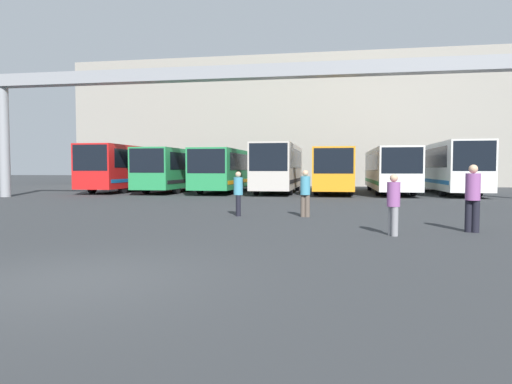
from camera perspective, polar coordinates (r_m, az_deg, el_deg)
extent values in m
plane|color=#2D3033|center=(7.55, -22.09, -10.35)|extent=(200.00, 200.00, 0.00)
cube|color=gray|center=(50.66, 5.42, 8.25)|extent=(46.00, 12.00, 12.78)
cylinder|color=gray|center=(31.24, -28.95, 5.44)|extent=(0.60, 0.60, 6.52)
cube|color=gray|center=(25.21, 0.72, 14.78)|extent=(31.78, 0.80, 0.70)
cube|color=red|center=(35.40, -15.96, 3.06)|extent=(2.58, 10.13, 2.97)
cube|color=black|center=(30.94, -20.05, 4.05)|extent=(2.38, 0.06, 1.66)
cube|color=black|center=(35.40, -15.97, 3.95)|extent=(2.61, 8.61, 1.25)
cube|color=#1966B2|center=(35.40, -15.94, 1.52)|extent=(2.61, 9.63, 0.24)
cylinder|color=black|center=(33.43, -19.79, 0.67)|extent=(0.28, 0.94, 0.94)
cylinder|color=black|center=(32.37, -16.30, 0.65)|extent=(0.28, 0.94, 0.94)
cylinder|color=black|center=(38.46, -15.61, 1.01)|extent=(0.28, 0.94, 0.94)
cylinder|color=black|center=(37.55, -12.49, 1.00)|extent=(0.28, 0.94, 0.94)
cube|color=#268C4C|center=(34.20, -9.94, 2.91)|extent=(2.48, 10.75, 2.71)
cube|color=black|center=(29.22, -13.51, 3.84)|extent=(2.28, 0.06, 1.52)
cube|color=black|center=(34.20, -9.95, 3.74)|extent=(2.51, 9.13, 1.14)
cube|color=black|center=(34.21, -9.93, 1.46)|extent=(2.51, 10.21, 0.24)
cylinder|color=black|center=(31.82, -13.58, 0.75)|extent=(0.28, 1.05, 1.05)
cylinder|color=black|center=(31.02, -9.93, 0.73)|extent=(0.28, 1.05, 1.05)
cylinder|color=black|center=(37.41, -9.92, 1.11)|extent=(0.28, 1.05, 1.05)
cylinder|color=black|center=(36.74, -6.75, 1.10)|extent=(0.28, 1.05, 1.05)
cube|color=#268C4C|center=(33.45, -3.55, 2.90)|extent=(2.59, 11.47, 2.65)
cube|color=black|center=(27.93, -6.27, 3.87)|extent=(2.39, 0.06, 1.48)
cube|color=black|center=(33.45, -3.55, 3.73)|extent=(2.62, 9.75, 1.11)
cube|color=orange|center=(33.46, -3.54, 1.45)|extent=(2.62, 10.89, 0.24)
cylinder|color=black|center=(30.67, -7.00, 0.64)|extent=(0.28, 0.95, 0.95)
cylinder|color=black|center=(30.09, -2.85, 0.61)|extent=(0.28, 0.95, 0.95)
cylinder|color=black|center=(36.86, -4.11, 1.04)|extent=(0.28, 0.95, 0.95)
cylinder|color=black|center=(36.38, -0.63, 1.02)|extent=(0.28, 0.95, 0.95)
cube|color=beige|center=(32.23, 2.86, 3.18)|extent=(2.51, 10.36, 2.96)
cube|color=black|center=(27.12, 1.54, 4.39)|extent=(2.31, 0.06, 1.66)
cube|color=black|center=(32.23, 2.87, 4.16)|extent=(2.54, 8.80, 1.25)
cube|color=black|center=(32.24, 2.86, 1.49)|extent=(2.54, 9.84, 0.24)
cylinder|color=black|center=(29.54, 0.06, 0.67)|extent=(0.28, 1.05, 1.05)
cylinder|color=black|center=(29.25, 4.30, 0.64)|extent=(0.28, 1.05, 1.05)
cylinder|color=black|center=(35.27, 1.66, 1.04)|extent=(0.28, 1.05, 1.05)
cylinder|color=black|center=(35.02, 5.21, 1.02)|extent=(0.28, 1.05, 1.05)
cube|color=orange|center=(32.21, 9.69, 2.86)|extent=(2.48, 10.80, 2.64)
cube|color=black|center=(26.83, 9.67, 3.87)|extent=(2.28, 0.06, 1.48)
cube|color=black|center=(32.21, 9.70, 3.71)|extent=(2.51, 9.18, 1.11)
cube|color=#1966B2|center=(32.22, 9.67, 1.35)|extent=(2.51, 10.26, 0.24)
cylinder|color=black|center=(29.23, 7.54, 0.61)|extent=(0.28, 1.04, 1.04)
cylinder|color=black|center=(29.23, 11.77, 0.57)|extent=(0.28, 1.04, 1.04)
cylinder|color=black|center=(35.27, 7.93, 1.01)|extent=(0.28, 1.04, 1.04)
cylinder|color=black|center=(35.27, 11.44, 0.98)|extent=(0.28, 1.04, 1.04)
cube|color=silver|center=(33.23, 16.31, 2.79)|extent=(2.47, 12.41, 2.66)
cube|color=black|center=(27.09, 17.80, 3.79)|extent=(2.28, 0.06, 1.49)
cube|color=black|center=(33.23, 16.32, 3.63)|extent=(2.50, 10.55, 1.12)
cube|color=#268C4C|center=(33.24, 16.29, 1.33)|extent=(2.50, 11.79, 0.24)
cylinder|color=black|center=(29.69, 14.96, 0.48)|extent=(0.28, 0.95, 0.95)
cylinder|color=black|center=(29.96, 19.07, 0.44)|extent=(0.28, 0.95, 0.95)
cylinder|color=black|center=(36.61, 13.99, 0.94)|extent=(0.28, 0.95, 0.95)
cylinder|color=black|center=(36.83, 17.34, 0.91)|extent=(0.28, 0.95, 0.95)
cube|color=silver|center=(33.87, 22.76, 2.96)|extent=(2.44, 12.41, 2.99)
cube|color=black|center=(27.88, 25.63, 4.10)|extent=(2.24, 0.06, 1.67)
cube|color=black|center=(33.88, 22.78, 3.90)|extent=(2.47, 10.55, 1.25)
cube|color=#1966B2|center=(33.88, 22.73, 1.35)|extent=(2.47, 11.79, 0.24)
cylinder|color=black|center=(30.27, 22.23, 0.54)|extent=(0.28, 1.09, 1.09)
cylinder|color=black|center=(30.80, 26.08, 0.50)|extent=(0.28, 1.09, 1.09)
cylinder|color=black|center=(37.09, 19.93, 0.99)|extent=(0.28, 1.09, 1.09)
cylinder|color=black|center=(37.52, 23.11, 0.95)|extent=(0.28, 1.09, 1.09)
cylinder|color=gray|center=(12.05, 16.95, -3.54)|extent=(0.17, 0.17, 0.74)
cylinder|color=gray|center=(12.17, 16.59, -3.47)|extent=(0.17, 0.17, 0.74)
cylinder|color=#8C4C8C|center=(12.05, 16.82, -0.28)|extent=(0.33, 0.33, 0.62)
sphere|color=tan|center=(12.04, 16.85, 1.68)|extent=(0.20, 0.20, 0.20)
cylinder|color=brown|center=(16.16, 5.90, -1.73)|extent=(0.18, 0.18, 0.78)
cylinder|color=brown|center=(16.12, 6.43, -1.74)|extent=(0.18, 0.18, 0.78)
cylinder|color=teal|center=(16.09, 6.18, 0.81)|extent=(0.34, 0.34, 0.65)
sphere|color=tan|center=(16.08, 6.19, 2.35)|extent=(0.21, 0.21, 0.21)
cylinder|color=black|center=(16.33, -2.22, -1.71)|extent=(0.17, 0.17, 0.76)
cylinder|color=black|center=(16.48, -2.24, -1.67)|extent=(0.17, 0.17, 0.76)
cylinder|color=teal|center=(16.37, -2.24, 0.74)|extent=(0.33, 0.33, 0.63)
sphere|color=tan|center=(16.35, -2.24, 2.21)|extent=(0.21, 0.21, 0.21)
cylinder|color=black|center=(13.49, 25.76, -2.77)|extent=(0.20, 0.20, 0.86)
cylinder|color=black|center=(13.51, 25.05, -2.75)|extent=(0.20, 0.20, 0.86)
cylinder|color=#8C4C8C|center=(13.45, 25.48, 0.59)|extent=(0.38, 0.38, 0.72)
sphere|color=tan|center=(13.44, 25.53, 2.61)|extent=(0.23, 0.23, 0.23)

